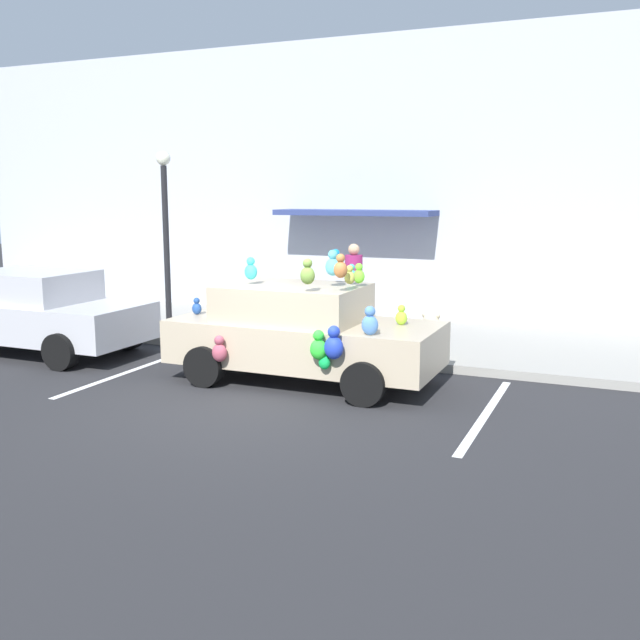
# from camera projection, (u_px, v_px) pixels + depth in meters

# --- Properties ---
(ground_plane) EXTENTS (60.00, 60.00, 0.00)m
(ground_plane) POSITION_uv_depth(u_px,v_px,m) (249.00, 407.00, 10.11)
(ground_plane) COLOR #262628
(sidewalk) EXTENTS (24.00, 4.00, 0.15)m
(sidewalk) POSITION_uv_depth(u_px,v_px,m) (368.00, 338.00, 14.62)
(sidewalk) COLOR gray
(sidewalk) RESTS_ON ground
(storefront_building) EXTENTS (24.00, 1.25, 6.40)m
(storefront_building) POSITION_uv_depth(u_px,v_px,m) (401.00, 183.00, 16.02)
(storefront_building) COLOR #B2B7C1
(storefront_building) RESTS_ON ground
(parking_stripe_front) EXTENTS (0.12, 3.60, 0.01)m
(parking_stripe_front) POSITION_uv_depth(u_px,v_px,m) (486.00, 414.00, 9.80)
(parking_stripe_front) COLOR silver
(parking_stripe_front) RESTS_ON ground
(parking_stripe_rear) EXTENTS (0.12, 3.60, 0.01)m
(parking_stripe_rear) POSITION_uv_depth(u_px,v_px,m) (129.00, 371.00, 12.12)
(parking_stripe_rear) COLOR silver
(parking_stripe_rear) RESTS_ON ground
(plush_covered_car) EXTENTS (4.24, 2.14, 2.12)m
(plush_covered_car) POSITION_uv_depth(u_px,v_px,m) (302.00, 332.00, 11.37)
(plush_covered_car) COLOR #BAA88B
(plush_covered_car) RESTS_ON ground
(parked_sedan_behind) EXTENTS (4.05, 2.03, 1.54)m
(parked_sedan_behind) POSITION_uv_depth(u_px,v_px,m) (39.00, 312.00, 13.42)
(parked_sedan_behind) COLOR #B7B7BC
(parked_sedan_behind) RESTS_ON ground
(teddy_bear_on_sidewalk) EXTENTS (0.41, 0.34, 0.78)m
(teddy_bear_on_sidewalk) POSITION_uv_depth(u_px,v_px,m) (431.00, 336.00, 12.57)
(teddy_bear_on_sidewalk) COLOR beige
(teddy_bear_on_sidewalk) RESTS_ON sidewalk
(street_lamp_post) EXTENTS (0.28, 0.28, 3.64)m
(street_lamp_post) POSITION_uv_depth(u_px,v_px,m) (166.00, 222.00, 14.33)
(street_lamp_post) COLOR black
(street_lamp_post) RESTS_ON sidewalk
(pedestrian_near_shopfront) EXTENTS (0.36, 0.36, 1.81)m
(pedestrian_near_shopfront) POSITION_uv_depth(u_px,v_px,m) (354.00, 291.00, 14.80)
(pedestrian_near_shopfront) COLOR #952460
(pedestrian_near_shopfront) RESTS_ON sidewalk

